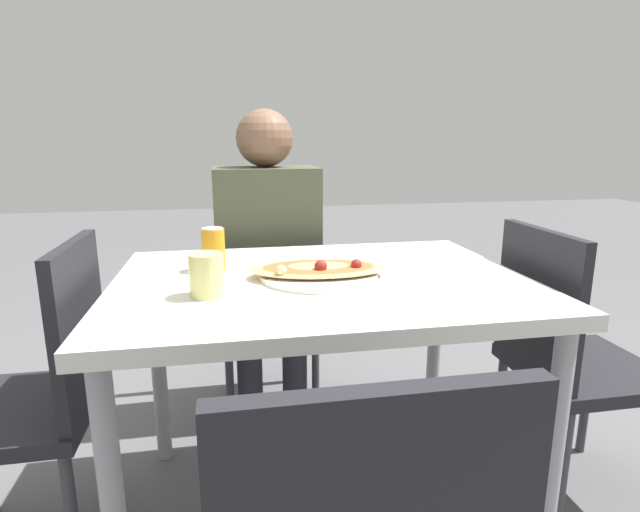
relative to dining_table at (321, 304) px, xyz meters
name	(u,v)px	position (x,y,z in m)	size (l,w,h in m)	color
ground_plane	(321,508)	(0.00, 0.00, -0.67)	(14.00, 14.00, 0.00)	#59595B
dining_table	(321,304)	(0.00, 0.00, 0.00)	(1.12, 0.83, 0.75)	silver
chair_far_seated	(267,290)	(-0.10, 0.74, -0.18)	(0.40, 0.40, 0.87)	black
chair_side_left	(39,388)	(-0.75, -0.01, -0.18)	(0.40, 0.40, 0.87)	black
chair_side_right	(566,352)	(0.75, -0.05, -0.18)	(0.40, 0.40, 0.87)	black
person_seated	(267,242)	(-0.10, 0.63, 0.06)	(0.40, 0.29, 1.23)	#2D2D38
pizza_main	(319,271)	(-0.01, 0.00, 0.10)	(0.39, 0.33, 0.06)	white
soda_can	(213,249)	(-0.29, 0.13, 0.14)	(0.07, 0.07, 0.12)	orange
drink_glass	(206,275)	(-0.30, -0.12, 0.13)	(0.08, 0.08, 0.11)	#E0DB7F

